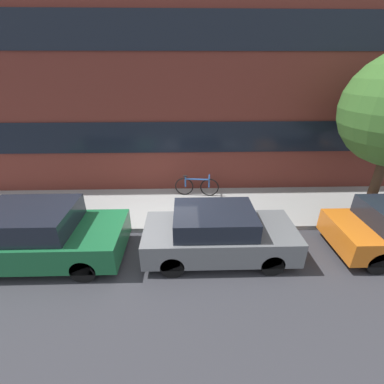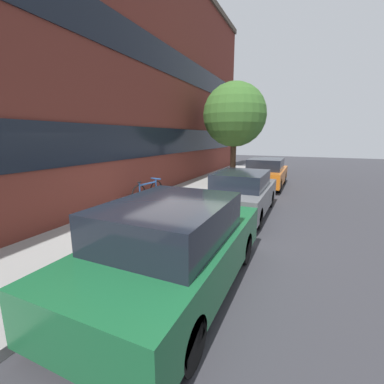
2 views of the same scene
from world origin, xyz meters
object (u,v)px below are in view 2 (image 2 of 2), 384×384
(parked_car_grey, at_px, (242,193))
(bicycle, at_px, (148,191))
(parked_car_orange, at_px, (266,173))
(fire_hydrant, at_px, (108,236))
(street_tree, at_px, (235,115))
(parked_car_green, at_px, (174,246))

(parked_car_grey, relative_size, bicycle, 2.36)
(parked_car_grey, distance_m, parked_car_orange, 4.91)
(parked_car_grey, height_order, fire_hydrant, parked_car_grey)
(bicycle, bearing_deg, street_tree, -9.40)
(fire_hydrant, bearing_deg, bicycle, 23.23)
(parked_car_orange, distance_m, street_tree, 3.21)
(parked_car_orange, height_order, street_tree, street_tree)
(parked_car_grey, distance_m, street_tree, 5.98)
(bicycle, bearing_deg, fire_hydrant, -150.38)
(street_tree, bearing_deg, parked_car_grey, -161.67)
(parked_car_green, xyz_separation_m, parked_car_grey, (4.47, 0.00, -0.05))
(parked_car_orange, distance_m, fire_hydrant, 9.26)
(bicycle, relative_size, street_tree, 0.33)
(parked_car_grey, height_order, bicycle, parked_car_grey)
(parked_car_grey, relative_size, parked_car_orange, 0.98)
(bicycle, bearing_deg, parked_car_green, -135.47)
(fire_hydrant, distance_m, street_tree, 9.70)
(parked_car_green, bearing_deg, parked_car_grey, 0.00)
(parked_car_orange, relative_size, bicycle, 2.40)
(fire_hydrant, bearing_deg, parked_car_grey, -20.32)
(parked_car_grey, xyz_separation_m, bicycle, (-0.39, 3.20, -0.13))
(fire_hydrant, relative_size, bicycle, 0.48)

